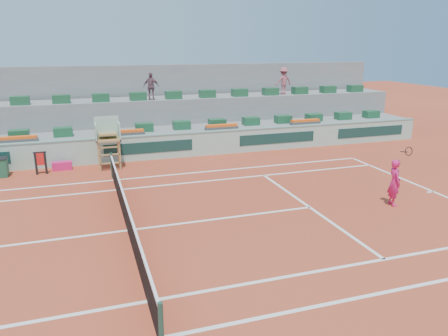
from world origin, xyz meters
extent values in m
plane|color=#A3371F|center=(0.00, 0.00, 0.00)|extent=(90.00, 90.00, 0.00)
cube|color=gray|center=(0.00, 10.70, 0.60)|extent=(36.00, 4.00, 1.20)
cube|color=gray|center=(0.00, 12.30, 1.30)|extent=(36.00, 2.40, 2.60)
cube|color=gray|center=(0.00, 13.90, 2.20)|extent=(36.00, 0.40, 4.40)
cube|color=#DA1C68|center=(-2.12, 7.87, 0.19)|extent=(0.86, 0.38, 0.38)
imported|color=#6E4954|center=(2.73, 11.47, 3.35)|extent=(0.95, 0.66, 1.50)
imported|color=#A6535C|center=(10.92, 11.84, 3.42)|extent=(1.12, 0.73, 1.64)
cube|color=white|center=(11.88, 0.00, 0.01)|extent=(0.12, 10.97, 0.01)
cube|color=white|center=(0.00, 5.49, 0.01)|extent=(23.77, 0.12, 0.01)
cube|color=white|center=(0.00, -4.12, 0.01)|extent=(23.77, 0.12, 0.01)
cube|color=white|center=(0.00, 4.12, 0.01)|extent=(23.77, 0.12, 0.01)
cube|color=white|center=(6.40, 0.00, 0.01)|extent=(0.12, 8.23, 0.01)
cube|color=white|center=(0.00, 0.00, 0.01)|extent=(12.80, 0.12, 0.01)
cube|color=white|center=(11.73, 0.00, 0.01)|extent=(0.30, 0.12, 0.01)
cube|color=black|center=(0.00, 0.00, 0.46)|extent=(0.03, 11.87, 0.92)
cube|color=white|center=(0.00, 0.00, 0.95)|extent=(0.06, 11.87, 0.07)
cylinder|color=#1D4434|center=(0.00, -5.94, 0.55)|extent=(0.10, 0.10, 1.10)
cylinder|color=#1D4434|center=(0.00, 5.94, 0.55)|extent=(0.10, 0.10, 1.10)
cube|color=#9EC8B1|center=(0.00, 8.50, 0.60)|extent=(36.00, 0.30, 1.20)
cube|color=gray|center=(0.00, 8.50, 1.23)|extent=(36.00, 0.34, 0.06)
cube|color=#143831|center=(2.00, 8.34, 0.65)|extent=(4.40, 0.02, 0.56)
cube|color=#143831|center=(9.00, 8.34, 0.65)|extent=(4.40, 0.02, 0.56)
cube|color=#143831|center=(15.00, 8.34, 0.65)|extent=(4.40, 0.02, 0.56)
cube|color=olive|center=(-0.45, 7.05, 0.68)|extent=(0.08, 0.08, 1.35)
cube|color=olive|center=(0.45, 7.05, 0.68)|extent=(0.08, 0.08, 1.35)
cube|color=olive|center=(-0.45, 7.75, 0.68)|extent=(0.08, 0.08, 1.35)
cube|color=olive|center=(0.45, 7.75, 0.68)|extent=(0.08, 0.08, 1.35)
cube|color=olive|center=(0.00, 7.40, 1.39)|extent=(1.10, 0.90, 0.08)
cube|color=#9EC8B1|center=(0.00, 7.78, 1.90)|extent=(1.10, 0.08, 1.00)
cube|color=#9EC8B1|center=(-0.52, 7.40, 1.75)|extent=(0.06, 0.90, 0.80)
cube|color=#9EC8B1|center=(0.52, 7.40, 1.75)|extent=(0.06, 0.90, 0.80)
cube|color=olive|center=(0.00, 7.50, 1.63)|extent=(0.80, 0.60, 0.08)
cube|color=olive|center=(0.00, 7.05, 0.35)|extent=(0.90, 0.08, 0.06)
cube|color=olive|center=(0.00, 7.05, 0.75)|extent=(0.90, 0.08, 0.06)
cube|color=olive|center=(0.00, 7.05, 1.10)|extent=(0.90, 0.08, 0.06)
cube|color=#1B5330|center=(-4.00, 9.80, 1.42)|extent=(0.90, 0.60, 0.44)
cube|color=#1B5330|center=(-2.00, 9.80, 1.42)|extent=(0.90, 0.60, 0.44)
cube|color=#1B5330|center=(0.00, 9.80, 1.42)|extent=(0.90, 0.60, 0.44)
cube|color=#1B5330|center=(2.00, 9.80, 1.42)|extent=(0.90, 0.60, 0.44)
cube|color=#1B5330|center=(4.00, 9.80, 1.42)|extent=(0.90, 0.60, 0.44)
cube|color=#1B5330|center=(6.00, 9.80, 1.42)|extent=(0.90, 0.60, 0.44)
cube|color=#1B5330|center=(8.00, 9.80, 1.42)|extent=(0.90, 0.60, 0.44)
cube|color=#1B5330|center=(10.00, 9.80, 1.42)|extent=(0.90, 0.60, 0.44)
cube|color=#1B5330|center=(12.00, 9.80, 1.42)|extent=(0.90, 0.60, 0.44)
cube|color=#1B5330|center=(14.00, 9.80, 1.42)|extent=(0.90, 0.60, 0.44)
cube|color=#1B5330|center=(16.00, 9.80, 1.42)|extent=(0.90, 0.60, 0.44)
cube|color=#1B5330|center=(-4.00, 11.70, 2.82)|extent=(0.90, 0.60, 0.44)
cube|color=#1B5330|center=(-2.00, 11.70, 2.82)|extent=(0.90, 0.60, 0.44)
cube|color=#1B5330|center=(0.00, 11.70, 2.82)|extent=(0.90, 0.60, 0.44)
cube|color=#1B5330|center=(2.00, 11.70, 2.82)|extent=(0.90, 0.60, 0.44)
cube|color=#1B5330|center=(4.00, 11.70, 2.82)|extent=(0.90, 0.60, 0.44)
cube|color=#1B5330|center=(6.00, 11.70, 2.82)|extent=(0.90, 0.60, 0.44)
cube|color=#1B5330|center=(8.00, 11.70, 2.82)|extent=(0.90, 0.60, 0.44)
cube|color=#1B5330|center=(10.00, 11.70, 2.82)|extent=(0.90, 0.60, 0.44)
cube|color=#1B5330|center=(12.00, 11.70, 2.82)|extent=(0.90, 0.60, 0.44)
cube|color=#1B5330|center=(14.00, 11.70, 2.82)|extent=(0.90, 0.60, 0.44)
cube|color=#1B5330|center=(16.00, 11.70, 2.82)|extent=(0.90, 0.60, 0.44)
cube|color=#494949|center=(-4.00, 9.00, 1.28)|extent=(1.80, 0.36, 0.16)
cube|color=#FF5615|center=(-4.00, 9.00, 1.42)|extent=(1.70, 0.32, 0.12)
cube|color=#494949|center=(1.00, 9.00, 1.28)|extent=(1.80, 0.36, 0.16)
cube|color=#FF5615|center=(1.00, 9.00, 1.42)|extent=(1.70, 0.32, 0.12)
cube|color=#494949|center=(6.00, 9.00, 1.28)|extent=(1.80, 0.36, 0.16)
cube|color=#FF5615|center=(6.00, 9.00, 1.42)|extent=(1.70, 0.32, 0.12)
cube|color=#494949|center=(11.00, 9.00, 1.28)|extent=(1.80, 0.36, 0.16)
cube|color=#FF5615|center=(11.00, 9.00, 1.42)|extent=(1.70, 0.32, 0.12)
cube|color=black|center=(-3.17, 7.43, 0.50)|extent=(0.09, 0.09, 1.00)
cube|color=black|center=(-2.77, 7.43, 0.50)|extent=(0.09, 0.09, 1.00)
cube|color=black|center=(-2.97, 7.43, 1.00)|extent=(0.55, 0.07, 0.06)
cube|color=red|center=(-2.97, 7.41, 0.70)|extent=(0.40, 0.04, 0.56)
imported|color=#DA1C68|center=(9.38, -0.69, 0.85)|extent=(0.54, 0.70, 1.70)
cylinder|color=black|center=(9.38, -0.99, 2.05)|extent=(0.03, 0.35, 0.09)
torus|color=black|center=(9.38, -1.21, 2.12)|extent=(0.31, 0.08, 0.31)
camera|label=1|loc=(-1.06, -12.90, 5.64)|focal=35.00mm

